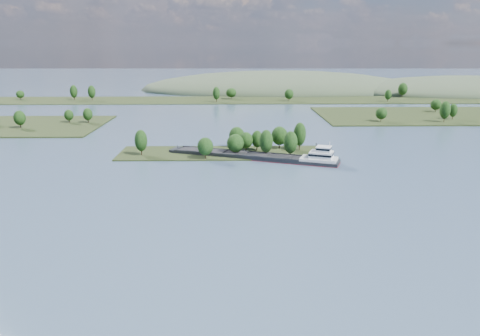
{
  "coord_description": "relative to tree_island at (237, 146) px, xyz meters",
  "views": [
    {
      "loc": [
        5.13,
        -42.58,
        52.11
      ],
      "look_at": [
        7.93,
        130.0,
        6.0
      ],
      "focal_mm": 35.0,
      "sensor_mm": 36.0,
      "label": 1
    }
  ],
  "objects": [
    {
      "name": "ground",
      "position": [
        -7.17,
        -59.44,
        -4.02
      ],
      "size": [
        1800.0,
        1800.0,
        0.0
      ],
      "primitive_type": "plane",
      "color": "#395163",
      "rests_on": "ground"
    },
    {
      "name": "back_shoreline",
      "position": [
        1.45,
        220.41,
        -3.29
      ],
      "size": [
        900.0,
        60.0,
        15.56
      ],
      "color": "black",
      "rests_on": "ground"
    },
    {
      "name": "tree_island",
      "position": [
        0.0,
        0.0,
        0.0
      ],
      "size": [
        100.0,
        32.36,
        15.16
      ],
      "color": "black",
      "rests_on": "ground"
    },
    {
      "name": "cargo_barge",
      "position": [
        12.23,
        -11.17,
        -2.63
      ],
      "size": [
        79.87,
        37.4,
        11.04
      ],
      "color": "black",
      "rests_on": "ground"
    },
    {
      "name": "hill_east",
      "position": [
        252.83,
        290.56,
        -4.02
      ],
      "size": [
        260.0,
        140.0,
        36.0
      ],
      "primitive_type": "ellipsoid",
      "color": "#384630",
      "rests_on": "ground"
    },
    {
      "name": "hill_west",
      "position": [
        52.83,
        320.56,
        -4.02
      ],
      "size": [
        320.0,
        160.0,
        44.0
      ],
      "primitive_type": "ellipsoid",
      "color": "#384630",
      "rests_on": "ground"
    }
  ]
}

